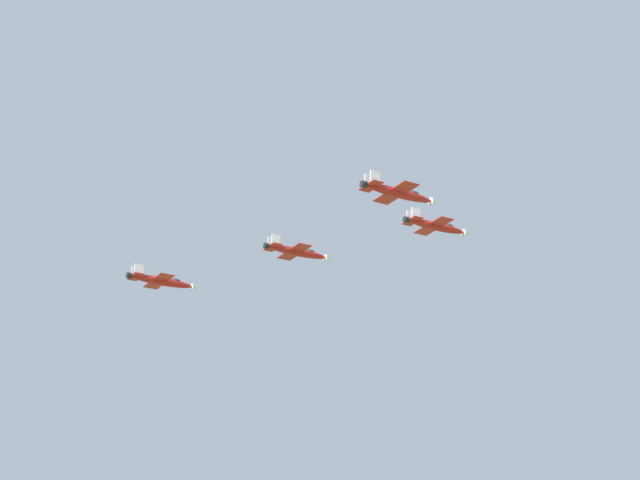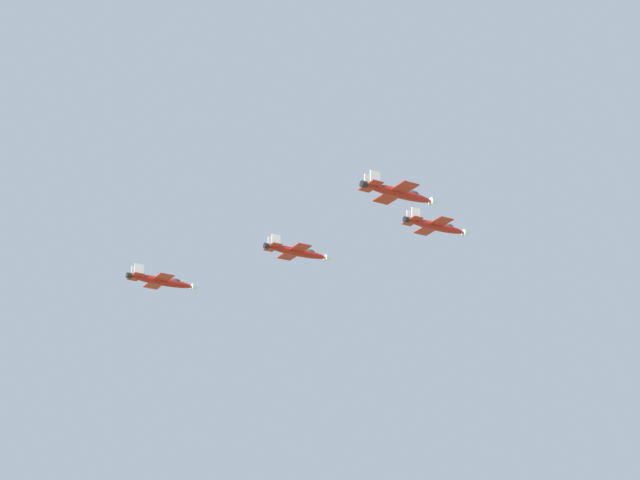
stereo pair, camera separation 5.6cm
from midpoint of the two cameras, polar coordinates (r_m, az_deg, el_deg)
name	(u,v)px [view 1 (the left image)]	position (r m, az deg, el deg)	size (l,w,h in m)	color
jet_lead	(436,226)	(201.16, 5.95, 0.71)	(13.93, 9.13, 3.05)	red
jet_left_wingman	(297,252)	(203.01, -1.18, -0.60)	(13.60, 8.91, 2.97)	red
jet_right_wingman	(399,193)	(176.80, 4.05, 2.41)	(14.21, 9.37, 3.13)	red
jet_left_outer	(162,281)	(207.74, -8.09, -2.09)	(13.83, 9.07, 3.03)	red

